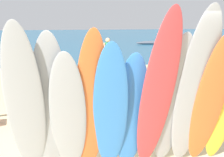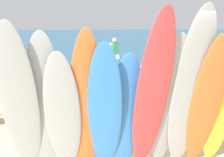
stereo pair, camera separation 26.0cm
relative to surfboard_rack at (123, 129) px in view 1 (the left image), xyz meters
The scene contains 18 objects.
ground 14.01m from the surfboard_rack, 90.00° to the left, with size 60.00×60.00×0.00m, color #D3BC8C.
ocean_water 29.77m from the surfboard_rack, 90.00° to the left, with size 60.00×40.00×0.02m, color #235B7F.
surfboard_rack is the anchor object (origin of this frame).
surfboard_grey_0 1.84m from the surfboard_rack, 155.23° to the right, with size 0.54×0.06×2.54m, color #999EA3.
surfboard_grey_1 1.50m from the surfboard_rack, 152.43° to the right, with size 0.53×0.06×2.35m, color #999EA3.
surfboard_grey_2 1.26m from the surfboard_rack, 145.43° to the right, with size 0.53×0.07×2.11m, color #999EA3.
surfboard_orange_3 1.12m from the surfboard_rack, 132.42° to the right, with size 0.47×0.06×2.41m, color orange.
surfboard_blue_4 0.95m from the surfboard_rack, 115.17° to the right, with size 0.52×0.06×2.26m, color #337AD1.
surfboard_blue_5 0.76m from the surfboard_rack, 89.37° to the right, with size 0.53×0.08×2.01m, color #337AD1.
surfboard_red_6 1.19m from the surfboard_rack, 66.47° to the right, with size 0.50×0.07×2.75m, color #D13D42.
surfboard_grey_7 1.11m from the surfboard_rack, 44.55° to the right, with size 0.52×0.06×2.36m, color #999EA3.
surfboard_grey_8 1.45m from the surfboard_rack, 37.52° to the right, with size 0.57×0.06×2.75m, color #999EA3.
surfboard_orange_9 1.53m from the surfboard_rack, 29.95° to the right, with size 0.49×0.07×2.35m, color orange.
beachgoer_midbeach 8.22m from the surfboard_rack, 83.86° to the left, with size 0.45×0.41×1.50m.
beachgoer_near_rack 4.23m from the surfboard_rack, 124.38° to the left, with size 0.45×0.62×1.74m.
beachgoer_strolling 5.82m from the surfboard_rack, 60.38° to the left, with size 0.40×0.51×1.54m.
beachgoer_photographing 5.87m from the surfboard_rack, 117.21° to the left, with size 0.49×0.49×1.72m.
distant_boat 21.82m from the surfboard_rack, 70.87° to the left, with size 4.08×0.67×0.33m.
Camera 1 is at (-0.95, -4.88, 2.43)m, focal length 48.08 mm.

